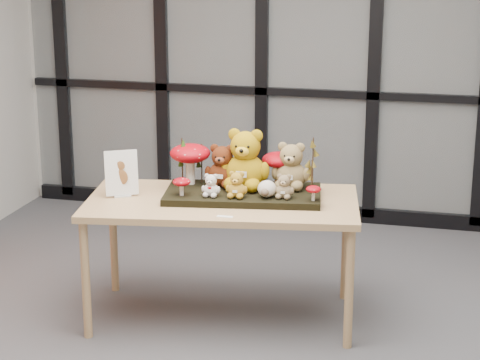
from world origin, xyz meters
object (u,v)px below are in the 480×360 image
(bear_tan_back, at_px, (291,163))
(bear_white_bow, at_px, (211,184))
(plush_cream_hedgehog, at_px, (267,188))
(mushroom_front_right, at_px, (313,192))
(bear_small_yellow, at_px, (237,183))
(sign_holder, at_px, (121,176))
(bear_brown_medium, at_px, (222,163))
(bear_beige_small, at_px, (284,185))
(diorama_tray, at_px, (243,194))
(bear_pooh_yellow, at_px, (246,156))
(mushroom_back_left, at_px, (190,162))
(mushroom_back_right, at_px, (279,167))
(mushroom_front_left, at_px, (182,186))
(display_table, at_px, (222,210))

(bear_tan_back, xyz_separation_m, bear_white_bow, (-0.42, -0.29, -0.08))
(bear_tan_back, relative_size, plush_cream_hedgehog, 2.82)
(bear_white_bow, distance_m, mushroom_front_right, 0.60)
(bear_white_bow, bearing_deg, plush_cream_hedgehog, 2.39)
(bear_small_yellow, relative_size, sign_holder, 0.61)
(bear_brown_medium, bearing_deg, sign_holder, -166.43)
(bear_tan_back, xyz_separation_m, bear_small_yellow, (-0.27, -0.27, -0.07))
(bear_small_yellow, distance_m, bear_beige_small, 0.28)
(bear_white_bow, relative_size, plush_cream_hedgehog, 1.37)
(bear_brown_medium, relative_size, sign_holder, 1.01)
(diorama_tray, distance_m, bear_beige_small, 0.29)
(bear_brown_medium, distance_m, sign_holder, 0.61)
(plush_cream_hedgehog, xyz_separation_m, sign_holder, (-0.88, -0.07, 0.03))
(bear_pooh_yellow, height_order, mushroom_back_left, bear_pooh_yellow)
(bear_tan_back, distance_m, sign_holder, 1.02)
(bear_tan_back, distance_m, mushroom_back_right, 0.11)
(bear_small_yellow, bearing_deg, mushroom_back_right, 51.27)
(mushroom_front_left, xyz_separation_m, mushroom_front_right, (0.77, 0.08, -0.01))
(display_table, xyz_separation_m, bear_tan_back, (0.37, 0.22, 0.26))
(bear_tan_back, bearing_deg, diorama_tray, -160.83)
(display_table, distance_m, sign_holder, 0.64)
(bear_beige_small, relative_size, plush_cream_hedgehog, 1.45)
(diorama_tray, distance_m, plush_cream_hedgehog, 0.20)
(mushroom_back_right, xyz_separation_m, mushroom_front_left, (-0.50, -0.36, -0.05))
(mushroom_front_right, bearing_deg, bear_small_yellow, -174.65)
(mushroom_back_left, relative_size, mushroom_front_left, 2.35)
(bear_small_yellow, distance_m, mushroom_front_right, 0.45)
(bear_pooh_yellow, height_order, plush_cream_hedgehog, bear_pooh_yellow)
(bear_beige_small, distance_m, mushroom_front_left, 0.60)
(display_table, xyz_separation_m, diorama_tray, (0.11, 0.08, 0.09))
(bear_tan_back, relative_size, bear_white_bow, 2.06)
(bear_brown_medium, bearing_deg, bear_beige_small, -29.80)
(bear_white_bow, distance_m, sign_holder, 0.56)
(display_table, height_order, mushroom_back_left, mushroom_back_left)
(diorama_tray, bearing_deg, mushroom_back_left, 158.70)
(bear_pooh_yellow, distance_m, bear_small_yellow, 0.24)
(bear_white_bow, bearing_deg, bear_tan_back, 25.76)
(mushroom_front_right, bearing_deg, display_table, 178.76)
(mushroom_back_right, relative_size, mushroom_front_right, 2.32)
(bear_beige_small, xyz_separation_m, mushroom_back_left, (-0.62, 0.15, 0.06))
(mushroom_back_right, bearing_deg, bear_tan_back, -27.64)
(diorama_tray, height_order, bear_tan_back, bear_tan_back)
(bear_brown_medium, bearing_deg, mushroom_back_left, 171.71)
(bear_small_yellow, height_order, mushroom_back_left, mushroom_back_left)
(bear_pooh_yellow, distance_m, plush_cream_hedgehog, 0.28)
(bear_tan_back, height_order, bear_white_bow, bear_tan_back)
(bear_beige_small, height_order, mushroom_back_left, mushroom_back_left)
(mushroom_back_left, bearing_deg, sign_holder, -147.18)
(mushroom_back_left, bearing_deg, bear_white_bow, -49.05)
(mushroom_back_left, xyz_separation_m, sign_holder, (-0.36, -0.23, -0.05))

